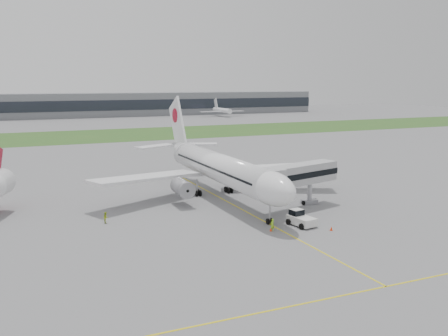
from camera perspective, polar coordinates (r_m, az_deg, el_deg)
name	(u,v)px	position (r m, az deg, el deg)	size (l,w,h in m)	color
ground	(228,202)	(88.03, 0.50, -3.93)	(600.00, 600.00, 0.00)	slate
apron_markings	(241,209)	(83.63, 1.91, -4.68)	(70.00, 70.00, 0.04)	yellow
grass_strip	(103,135)	(202.12, -13.63, 3.64)	(600.00, 50.00, 0.02)	#295A22
terminal_building	(69,105)	(310.12, -17.34, 6.85)	(320.00, 22.30, 14.00)	slate
airliner	(217,166)	(91.25, -0.75, 0.20)	(48.13, 53.95, 17.88)	white
pushback_tug	(300,218)	(74.94, 8.71, -5.71)	(3.52, 4.69, 2.23)	silver
jet_bridge	(296,176)	(83.36, 8.22, -0.87)	(16.05, 8.41, 7.59)	#B1B1B3
safety_cone_left	(271,229)	(71.67, 5.38, -7.00)	(0.38, 0.38, 0.53)	#FF380D
safety_cone_right	(331,228)	(73.26, 12.17, -6.77)	(0.44, 0.44, 0.61)	#FF380D
ground_crew_near	(272,225)	(71.60, 5.54, -6.48)	(0.66, 0.43, 1.81)	#A2E826
ground_crew_far	(106,217)	(77.27, -13.35, -5.52)	(0.83, 0.64, 1.70)	#A9C721
distant_aircraft_right	(222,116)	(303.26, -0.22, 5.92)	(27.52, 24.29, 10.52)	white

